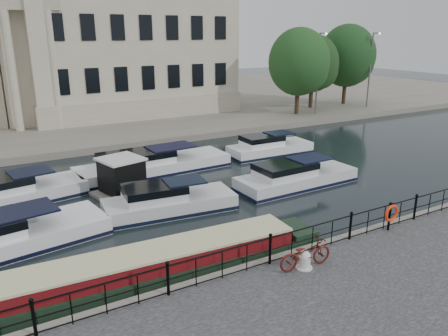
# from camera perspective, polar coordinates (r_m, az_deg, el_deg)

# --- Properties ---
(ground_plane) EXTENTS (160.00, 160.00, 0.00)m
(ground_plane) POSITION_cam_1_polar(r_m,az_deg,el_deg) (18.38, 1.77, -10.84)
(ground_plane) COLOR black
(ground_plane) RESTS_ON ground
(far_bank) EXTENTS (120.00, 42.00, 0.55)m
(far_bank) POSITION_cam_1_polar(r_m,az_deg,el_deg) (54.12, -20.51, 7.34)
(far_bank) COLOR #6B665B
(far_bank) RESTS_ON ground_plane
(railing) EXTENTS (24.14, 0.14, 1.22)m
(railing) POSITION_cam_1_polar(r_m,az_deg,el_deg) (16.17, 6.05, -10.31)
(railing) COLOR black
(railing) RESTS_ON near_quay
(civic_building) EXTENTS (53.55, 31.84, 16.85)m
(civic_building) POSITION_cam_1_polar(r_m,az_deg,el_deg) (49.09, -21.64, 14.28)
(civic_building) COLOR #ADA38C
(civic_building) RESTS_ON far_bank
(lamp_posts) EXTENTS (8.24, 1.55, 8.07)m
(lamp_posts) POSITION_cam_1_polar(r_m,az_deg,el_deg) (48.94, 15.58, 12.20)
(lamp_posts) COLOR #59595B
(lamp_posts) RESTS_ON far_bank
(bicycle) EXTENTS (2.17, 0.89, 1.12)m
(bicycle) POSITION_cam_1_polar(r_m,az_deg,el_deg) (16.16, 10.58, -10.92)
(bicycle) COLOR #4E120E
(bicycle) RESTS_ON near_quay
(mooring_bollard) EXTENTS (0.60, 0.60, 0.68)m
(mooring_bollard) POSITION_cam_1_polar(r_m,az_deg,el_deg) (16.23, 10.46, -11.74)
(mooring_bollard) COLOR silver
(mooring_bollard) RESTS_ON near_quay
(life_ring_post) EXTENTS (0.77, 0.20, 1.25)m
(life_ring_post) POSITION_cam_1_polar(r_m,az_deg,el_deg) (19.86, 21.01, -5.57)
(life_ring_post) COLOR black
(life_ring_post) RESTS_ON near_quay
(narrowboat) EXTENTS (14.38, 2.62, 1.53)m
(narrowboat) POSITION_cam_1_polar(r_m,az_deg,el_deg) (16.50, -9.79, -13.19)
(narrowboat) COLOR black
(narrowboat) RESTS_ON ground_plane
(harbour_hut) EXTENTS (3.42, 3.06, 2.18)m
(harbour_hut) POSITION_cam_1_polar(r_m,az_deg,el_deg) (24.77, -13.19, -1.29)
(harbour_hut) COLOR #6B665B
(harbour_hut) RESTS_ON ground_plane
(cabin_cruisers) EXTENTS (26.19, 10.50, 1.99)m
(cabin_cruisers) POSITION_cam_1_polar(r_m,az_deg,el_deg) (24.83, -9.32, -2.44)
(cabin_cruisers) COLOR white
(cabin_cruisers) RESTS_ON ground_plane
(trees) EXTENTS (15.34, 8.80, 9.05)m
(trees) POSITION_cam_1_polar(r_m,az_deg,el_deg) (49.88, 12.98, 13.36)
(trees) COLOR black
(trees) RESTS_ON far_bank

